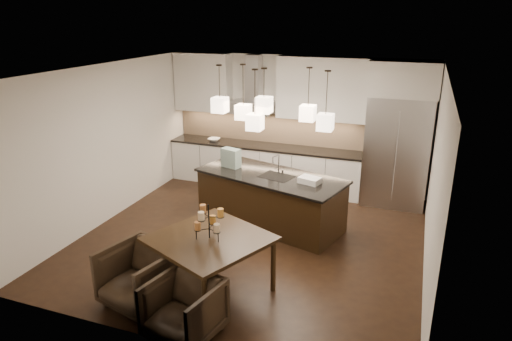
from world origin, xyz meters
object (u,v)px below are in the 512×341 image
(dining_table, at_px, (211,265))
(armchair_left, at_px, (140,276))
(refrigerator, at_px, (397,152))
(armchair_right, at_px, (184,309))
(island_body, at_px, (270,200))

(dining_table, bearing_deg, armchair_left, -119.12)
(armchair_left, bearing_deg, refrigerator, 72.89)
(armchair_left, relative_size, armchair_right, 1.10)
(dining_table, bearing_deg, armchair_right, -59.97)
(island_body, height_order, dining_table, island_body)
(island_body, distance_m, armchair_right, 3.23)
(armchair_right, bearing_deg, refrigerator, 80.18)
(armchair_right, bearing_deg, armchair_left, 168.07)
(island_body, height_order, armchair_left, island_body)
(armchair_left, height_order, armchair_right, armchair_left)
(refrigerator, distance_m, armchair_right, 5.38)
(armchair_left, bearing_deg, dining_table, 51.55)
(refrigerator, height_order, armchair_left, refrigerator)
(armchair_right, bearing_deg, island_body, 102.25)
(armchair_left, xyz_separation_m, armchair_right, (0.84, -0.37, -0.04))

